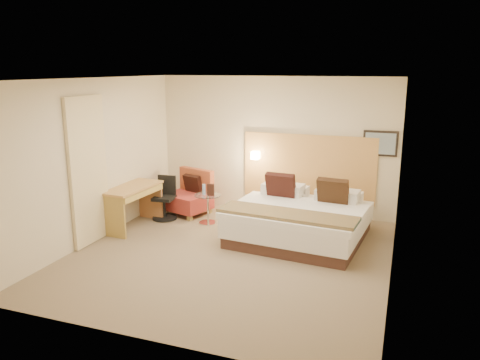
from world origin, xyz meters
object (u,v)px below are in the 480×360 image
(bed, at_px, (300,219))
(lounge_chair, at_px, (189,196))
(desk_chair, at_px, (165,202))
(side_table, at_px, (208,207))
(desk, at_px, (133,195))

(bed, bearing_deg, lounge_chair, 164.82)
(lounge_chair, relative_size, desk_chair, 1.21)
(side_table, height_order, desk, desk)
(side_table, relative_size, desk, 0.44)
(side_table, xyz_separation_m, desk, (-1.18, -0.66, 0.30))
(bed, height_order, lounge_chair, bed)
(lounge_chair, bearing_deg, desk, -116.92)
(lounge_chair, distance_m, desk, 1.29)
(lounge_chair, height_order, desk, lounge_chair)
(side_table, distance_m, desk, 1.38)
(lounge_chair, xyz_separation_m, desk, (-0.57, -1.13, 0.26))
(lounge_chair, height_order, desk_chair, lounge_chair)
(lounge_chair, relative_size, desk, 0.79)
(lounge_chair, xyz_separation_m, side_table, (0.61, -0.47, -0.04))
(bed, xyz_separation_m, lounge_chair, (-2.41, 0.65, 0.01))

